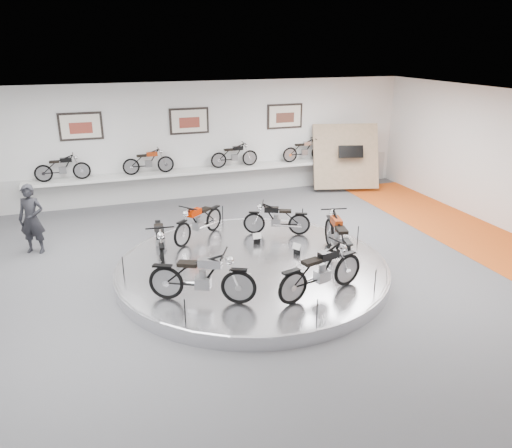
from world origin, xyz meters
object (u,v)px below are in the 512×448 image
object	(u,v)px
shelf	(193,172)
bike_e	(321,270)
display_platform	(252,269)
bike_a	(277,219)
bike_b	(199,221)
visitor	(32,219)
bike_c	(160,242)
bike_f	(338,236)
bike_d	(202,277)

from	to	relation	value
shelf	bike_e	bearing A→B (deg)	-84.22
display_platform	shelf	size ratio (longest dim) A/B	0.58
bike_a	bike_b	bearing A→B (deg)	12.49
shelf	visitor	distance (m)	5.93
bike_c	bike_f	size ratio (longest dim) A/B	0.97
bike_b	shelf	bearing A→B (deg)	-140.01
bike_d	bike_f	xyz separation A→B (m)	(3.57, 1.04, 0.01)
bike_d	bike_f	world-z (taller)	bike_f
shelf	visitor	size ratio (longest dim) A/B	5.97
bike_b	visitor	xyz separation A→B (m)	(-4.12, 1.20, 0.12)
bike_c	bike_e	xyz separation A→B (m)	(2.88, -2.61, 0.00)
bike_a	bike_e	xyz separation A→B (m)	(-0.38, -3.49, 0.09)
bike_f	visitor	world-z (taller)	visitor
bike_e	visitor	xyz separation A→B (m)	(-5.80, 5.08, 0.08)
bike_a	bike_e	distance (m)	3.52
display_platform	bike_c	size ratio (longest dim) A/B	3.47
display_platform	visitor	size ratio (longest dim) A/B	3.48
display_platform	bike_e	world-z (taller)	bike_e
shelf	bike_f	bearing A→B (deg)	-73.38
shelf	bike_c	world-z (taller)	bike_c
shelf	bike_a	distance (m)	5.00
bike_a	bike_e	size ratio (longest dim) A/B	0.83
bike_b	bike_e	distance (m)	4.23
shelf	bike_a	bearing A→B (deg)	-75.78
bike_b	bike_e	world-z (taller)	bike_e
display_platform	bike_e	size ratio (longest dim) A/B	3.47
bike_b	bike_d	size ratio (longest dim) A/B	0.91
bike_e	bike_f	size ratio (longest dim) A/B	0.97
shelf	bike_b	world-z (taller)	bike_b
display_platform	bike_b	distance (m)	2.21
bike_a	bike_c	xyz separation A→B (m)	(-3.26, -0.88, 0.09)
bike_e	bike_c	bearing A→B (deg)	122.94
bike_b	bike_e	size ratio (longest dim) A/B	0.91
bike_a	bike_d	bearing A→B (deg)	70.37
bike_b	bike_c	size ratio (longest dim) A/B	0.91
visitor	bike_e	bearing A→B (deg)	-19.70
bike_a	visitor	distance (m)	6.39
bike_a	bike_e	world-z (taller)	bike_e
bike_d	bike_e	bearing A→B (deg)	14.66
bike_f	visitor	distance (m)	7.83
bike_d	bike_c	bearing A→B (deg)	129.85
shelf	visitor	xyz separation A→B (m)	(-4.96, -3.25, -0.08)
bike_c	shelf	bearing A→B (deg)	166.04
display_platform	bike_f	distance (m)	2.18
bike_c	visitor	xyz separation A→B (m)	(-2.92, 2.47, 0.08)
shelf	bike_e	xyz separation A→B (m)	(0.84, -8.33, -0.16)
bike_a	visitor	bearing A→B (deg)	8.73
visitor	bike_f	bearing A→B (deg)	-5.35
visitor	bike_d	bearing A→B (deg)	-31.73
display_platform	bike_f	bearing A→B (deg)	-10.93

